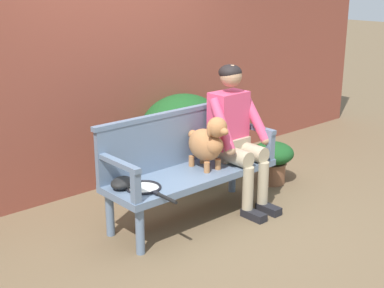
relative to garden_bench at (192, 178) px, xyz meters
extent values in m
plane|color=brown|center=(0.00, 0.00, -0.39)|extent=(40.00, 40.00, 0.00)
cube|color=brown|center=(0.00, 1.31, 0.72)|extent=(8.00, 0.30, 2.21)
ellipsoid|color=#194C1E|center=(0.70, 0.93, 0.05)|extent=(1.00, 0.93, 0.87)
cube|color=slate|center=(0.00, 0.00, 0.03)|extent=(1.60, 0.54, 0.06)
cylinder|color=slate|center=(-0.72, -0.21, -0.19)|extent=(0.07, 0.07, 0.39)
cylinder|color=slate|center=(0.72, -0.21, -0.19)|extent=(0.07, 0.07, 0.39)
cylinder|color=slate|center=(-0.72, 0.21, -0.19)|extent=(0.07, 0.07, 0.39)
cylinder|color=slate|center=(0.72, 0.21, -0.19)|extent=(0.07, 0.07, 0.39)
cube|color=slate|center=(0.00, 0.24, 0.29)|extent=(1.60, 0.05, 0.46)
cube|color=slate|center=(0.00, 0.24, 0.54)|extent=(1.64, 0.06, 0.04)
cube|color=slate|center=(-0.76, -0.23, 0.18)|extent=(0.06, 0.06, 0.24)
cube|color=slate|center=(-0.76, 0.00, 0.32)|extent=(0.06, 0.54, 0.04)
cube|color=slate|center=(0.76, -0.23, 0.18)|extent=(0.06, 0.06, 0.24)
cube|color=slate|center=(0.76, 0.00, 0.32)|extent=(0.06, 0.54, 0.04)
cube|color=black|center=(0.41, -0.37, -0.35)|extent=(0.10, 0.24, 0.07)
cylinder|color=tan|center=(0.41, -0.29, -0.12)|extent=(0.10, 0.10, 0.40)
cylinder|color=tan|center=(0.41, -0.12, 0.14)|extent=(0.15, 0.34, 0.15)
cube|color=black|center=(0.61, -0.37, -0.35)|extent=(0.10, 0.24, 0.07)
cylinder|color=tan|center=(0.61, -0.29, -0.12)|extent=(0.10, 0.10, 0.40)
cylinder|color=tan|center=(0.61, -0.12, 0.14)|extent=(0.15, 0.34, 0.15)
cube|color=tan|center=(0.51, 0.05, 0.16)|extent=(0.32, 0.24, 0.20)
cube|color=#E04770|center=(0.51, 0.07, 0.42)|extent=(0.34, 0.22, 0.52)
cylinder|color=#E04770|center=(0.30, -0.06, 0.44)|extent=(0.14, 0.35, 0.45)
sphere|color=tan|center=(0.28, -0.19, 0.24)|extent=(0.09, 0.09, 0.09)
cylinder|color=#E04770|center=(0.72, -0.06, 0.44)|extent=(0.14, 0.35, 0.45)
sphere|color=tan|center=(0.74, -0.19, 0.24)|extent=(0.09, 0.09, 0.09)
sphere|color=tan|center=(0.51, 0.05, 0.83)|extent=(0.20, 0.20, 0.20)
ellipsoid|color=black|center=(0.51, 0.06, 0.86)|extent=(0.21, 0.21, 0.14)
cylinder|color=#AD7042|center=(0.08, -0.10, 0.11)|extent=(0.05, 0.05, 0.09)
cylinder|color=#AD7042|center=(0.21, -0.11, 0.11)|extent=(0.05, 0.05, 0.09)
cylinder|color=#AD7042|center=(0.09, 0.11, 0.11)|extent=(0.05, 0.05, 0.09)
cylinder|color=#AD7042|center=(0.22, 0.10, 0.11)|extent=(0.05, 0.05, 0.09)
ellipsoid|color=#AD7042|center=(0.15, 0.00, 0.27)|extent=(0.25, 0.36, 0.28)
sphere|color=#AD7042|center=(0.14, -0.12, 0.29)|extent=(0.16, 0.16, 0.16)
sphere|color=#AD7042|center=(0.14, -0.16, 0.46)|extent=(0.17, 0.17, 0.17)
ellipsoid|color=#AD7042|center=(0.14, -0.24, 0.45)|extent=(0.07, 0.11, 0.07)
ellipsoid|color=#AD7042|center=(0.07, -0.14, 0.45)|extent=(0.05, 0.04, 0.13)
ellipsoid|color=#AD7042|center=(0.22, -0.15, 0.45)|extent=(0.05, 0.04, 0.13)
sphere|color=#AD7042|center=(0.16, 0.17, 0.33)|extent=(0.08, 0.08, 0.08)
torus|color=black|center=(-0.55, -0.03, 0.07)|extent=(0.29, 0.29, 0.02)
cylinder|color=silver|center=(-0.55, -0.03, 0.06)|extent=(0.25, 0.25, 0.00)
cube|color=black|center=(-0.55, -0.20, 0.07)|extent=(0.04, 0.07, 0.02)
cylinder|color=black|center=(-0.55, -0.34, 0.07)|extent=(0.03, 0.22, 0.03)
ellipsoid|color=black|center=(-0.67, 0.08, 0.10)|extent=(0.27, 0.25, 0.09)
cylinder|color=brown|center=(1.20, 0.10, -0.28)|extent=(0.28, 0.28, 0.21)
torus|color=brown|center=(1.20, 0.10, -0.18)|extent=(0.30, 0.30, 0.02)
ellipsoid|color=#194C1E|center=(1.20, 0.10, -0.06)|extent=(0.43, 0.43, 0.22)
camera|label=1|loc=(-2.92, -3.31, 1.70)|focal=50.81mm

